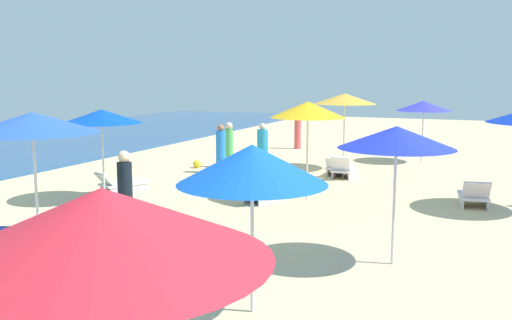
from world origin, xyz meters
The scene contains 20 objects.
umbrella_0 centered at (-4.07, 5.76, 2.22)m, with size 1.99×1.99×2.42m.
umbrella_1 centered at (5.48, 9.04, 2.45)m, with size 2.17×2.17×2.63m.
lounge_chair_1_0 centered at (3.83, 8.61, 0.27)m, with size 1.29×0.63×0.76m.
lounge_chair_1_1 centered at (4.31, 8.89, 0.26)m, with size 1.44×0.64×0.65m.
umbrella_3 centered at (-6.13, 11.74, 2.44)m, with size 2.34×2.34×2.62m.
umbrella_4 centered at (-6.88, 7.22, 2.08)m, with size 2.06×2.06×2.35m.
umbrella_5 centered at (0.31, 8.72, 2.37)m, with size 1.95×1.95×2.59m.
lounge_chair_5_0 centered at (0.01, 9.69, 0.26)m, with size 1.44×0.99×0.72m.
lounge_chair_5_1 centered at (-0.49, 9.70, 0.24)m, with size 1.38×0.95×0.61m.
umbrella_6 centered at (8.22, 6.72, 2.12)m, with size 2.00×2.00×2.31m.
umbrella_7 centered at (-10.98, 6.50, 2.33)m, with size 2.20×2.20×2.57m.
lounge_chair_8_0 centered at (1.16, 4.62, 0.27)m, with size 1.38×0.85×0.74m.
umbrella_9 centered at (-1.90, 13.54, 2.21)m, with size 2.07×2.07×2.39m.
lounge_chair_9_0 centered at (-0.69, 13.89, 0.22)m, with size 1.57×1.17×0.60m.
beachgoer_2 centered at (4.31, 12.89, 0.78)m, with size 0.41×0.41×1.61m.
beachgoer_3 centered at (10.18, 12.30, 0.81)m, with size 0.38×0.38×1.69m.
beachgoer_4 centered at (5.03, 11.89, 0.71)m, with size 0.44×0.44×1.55m.
beachgoer_6 centered at (3.15, 12.64, 0.77)m, with size 0.39×0.39×1.64m.
beachgoer_7 centered at (-4.24, 11.20, 0.84)m, with size 0.43×0.43×1.74m.
beach_ball_0 centered at (3.76, 13.89, 0.14)m, with size 0.28×0.28×0.28m, color yellow.
Camera 1 is at (-13.85, 4.24, 3.28)m, focal length 40.12 mm.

